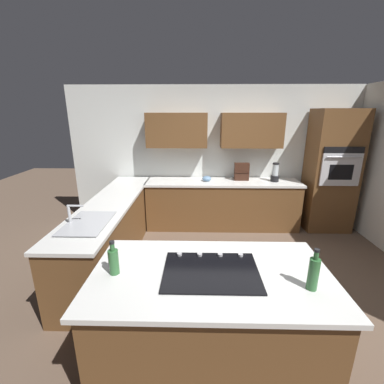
{
  "coord_description": "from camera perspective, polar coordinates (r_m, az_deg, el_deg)",
  "views": [
    {
      "loc": [
        0.56,
        3.0,
        2.13
      ],
      "look_at": [
        0.65,
        -0.83,
        0.96
      ],
      "focal_mm": 24.64,
      "sensor_mm": 36.0,
      "label": 1
    }
  ],
  "objects": [
    {
      "name": "second_bottle",
      "position": [
        2.15,
        24.81,
        -15.61
      ],
      "size": [
        0.08,
        0.08,
        0.32
      ],
      "color": "#336B38",
      "rests_on": "island_top"
    },
    {
      "name": "island_top",
      "position": [
        2.22,
        4.14,
        -17.36
      ],
      "size": [
        1.92,
        1.06,
        0.04
      ],
      "primitive_type": "cube",
      "color": "silver",
      "rests_on": "island_base"
    },
    {
      "name": "blender",
      "position": [
        5.06,
        17.54,
        3.84
      ],
      "size": [
        0.15,
        0.15,
        0.34
      ],
      "color": "black",
      "rests_on": "countertop_back"
    },
    {
      "name": "countertop_back",
      "position": [
        4.91,
        6.68,
        2.12
      ],
      "size": [
        2.84,
        0.64,
        0.04
      ],
      "primitive_type": "cube",
      "color": "silver",
      "rests_on": "lower_cabinets_back"
    },
    {
      "name": "wall_back",
      "position": [
        5.13,
        6.99,
        8.86
      ],
      "size": [
        6.0,
        0.44,
        2.6
      ],
      "color": "silver",
      "rests_on": "ground"
    },
    {
      "name": "spice_rack",
      "position": [
        4.99,
        10.69,
        4.34
      ],
      "size": [
        0.27,
        0.11,
        0.33
      ],
      "color": "#381E14",
      "rests_on": "countertop_back"
    },
    {
      "name": "island_base",
      "position": [
        2.5,
        3.89,
        -25.89
      ],
      "size": [
        1.84,
        0.98,
        0.86
      ],
      "primitive_type": "cube",
      "color": "brown",
      "rests_on": "ground"
    },
    {
      "name": "lower_cabinets_back",
      "position": [
        5.04,
        6.51,
        -2.82
      ],
      "size": [
        2.8,
        0.6,
        0.86
      ],
      "primitive_type": "cube",
      "color": "brown",
      "rests_on": "ground"
    },
    {
      "name": "cooktop",
      "position": [
        2.21,
        4.15,
        -16.69
      ],
      "size": [
        0.76,
        0.56,
        0.03
      ],
      "color": "black",
      "rests_on": "island_top"
    },
    {
      "name": "mixing_bowl",
      "position": [
        4.88,
        3.19,
        2.94
      ],
      "size": [
        0.17,
        0.17,
        0.09
      ],
      "primitive_type": "ellipsoid",
      "color": "#668CB2",
      "rests_on": "countertop_back"
    },
    {
      "name": "countertop_side",
      "position": [
        3.97,
        -17.22,
        -2.15
      ],
      "size": [
        0.64,
        2.94,
        0.04
      ],
      "primitive_type": "cube",
      "color": "silver",
      "rests_on": "lower_cabinets_side"
    },
    {
      "name": "oil_bottle",
      "position": [
        2.22,
        -16.61,
        -14.06
      ],
      "size": [
        0.08,
        0.08,
        0.28
      ],
      "color": "#336B38",
      "rests_on": "island_top"
    },
    {
      "name": "wall_oven",
      "position": [
        5.4,
        27.89,
        3.95
      ],
      "size": [
        0.8,
        0.66,
        2.18
      ],
      "color": "brown",
      "rests_on": "ground"
    },
    {
      "name": "lower_cabinets_side",
      "position": [
        4.14,
        -16.68,
        -8.05
      ],
      "size": [
        0.6,
        2.9,
        0.86
      ],
      "primitive_type": "cube",
      "color": "brown",
      "rests_on": "ground"
    },
    {
      "name": "sink_unit",
      "position": [
        3.26,
        -21.78,
        -6.14
      ],
      "size": [
        0.46,
        0.7,
        0.23
      ],
      "color": "#515456",
      "rests_on": "countertop_side"
    },
    {
      "name": "ground_plane",
      "position": [
        3.73,
        10.26,
        -18.2
      ],
      "size": [
        14.0,
        14.0,
        0.0
      ],
      "primitive_type": "plane",
      "color": "brown"
    }
  ]
}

